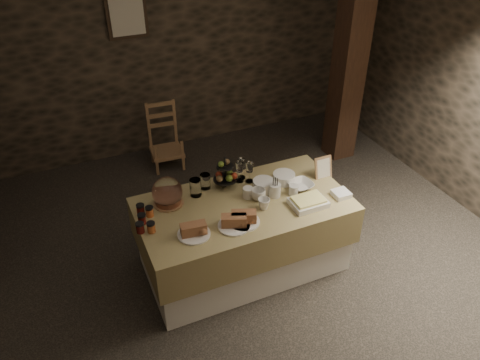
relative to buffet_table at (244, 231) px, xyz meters
name	(u,v)px	position (x,y,z in m)	size (l,w,h in m)	color
ground_plane	(228,273)	(-0.18, -0.05, -0.41)	(5.50, 5.00, 0.01)	black
room_shell	(225,120)	(-0.18, -0.05, 1.15)	(5.52, 5.02, 2.60)	black
buffet_table	(244,231)	(0.00, 0.00, 0.00)	(1.81, 0.96, 0.71)	silver
chair	(165,139)	(-0.15, 2.00, -0.06)	(0.40, 0.38, 0.62)	brown
timber_column	(350,55)	(1.94, 1.37, 0.89)	(0.30, 0.30, 2.60)	black
framed_picture	(127,13)	(-0.33, 2.42, 1.34)	(0.45, 0.04, 0.55)	#302216
plate_stack_a	(264,185)	(0.24, 0.11, 0.35)	(0.19, 0.19, 0.10)	silver
plate_stack_b	(284,178)	(0.47, 0.15, 0.35)	(0.20, 0.20, 0.09)	silver
cutlery_holder	(275,190)	(0.29, -0.01, 0.36)	(0.10, 0.10, 0.12)	silver
cup_a	(258,194)	(0.14, 0.01, 0.35)	(0.13, 0.13, 0.10)	silver
cup_b	(264,204)	(0.12, -0.13, 0.35)	(0.10, 0.10, 0.10)	silver
mug_c	(248,193)	(0.07, 0.07, 0.35)	(0.09, 0.09, 0.10)	silver
mug_d	(294,190)	(0.45, -0.05, 0.35)	(0.08, 0.08, 0.09)	silver
bowl	(301,185)	(0.56, 0.01, 0.33)	(0.21, 0.21, 0.05)	silver
cake_dome	(167,193)	(-0.59, 0.26, 0.41)	(0.26, 0.26, 0.26)	brown
fruit_stand	(226,175)	(-0.05, 0.29, 0.42)	(0.21, 0.21, 0.30)	black
bread_platter_left	(194,231)	(-0.52, -0.21, 0.34)	(0.26, 0.26, 0.11)	silver
bread_platter_center	(234,223)	(-0.20, -0.25, 0.34)	(0.26, 0.26, 0.11)	silver
bread_platter_right	(244,218)	(-0.10, -0.23, 0.34)	(0.26, 0.26, 0.11)	silver
jam_jars	(145,219)	(-0.83, 0.08, 0.34)	(0.18, 0.32, 0.07)	#5E1511
tart_dish	(308,202)	(0.49, -0.24, 0.34)	(0.30, 0.22, 0.07)	silver
square_dish	(341,194)	(0.82, -0.24, 0.33)	(0.14, 0.14, 0.04)	silver
menu_frame	(323,168)	(0.83, 0.09, 0.39)	(0.17, 0.02, 0.22)	brown
storage_jar_a	(195,188)	(-0.33, 0.28, 0.38)	(0.10, 0.10, 0.16)	white
storage_jar_b	(205,181)	(-0.22, 0.35, 0.37)	(0.09, 0.09, 0.14)	white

